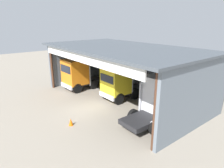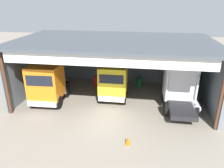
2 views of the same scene
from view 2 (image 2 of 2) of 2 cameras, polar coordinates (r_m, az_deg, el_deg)
The scene contains 8 objects.
ground_plane at distance 16.24m, azimuth -1.62°, elevation -9.90°, with size 80.00×80.00×0.00m, color gray.
workshop_shed at distance 19.62m, azimuth 0.97°, elevation 7.62°, with size 16.51×9.37×5.33m.
truck_orange_center_right_bay at distance 18.81m, azimuth -16.81°, elevation 0.07°, with size 2.78×4.80×3.55m.
truck_yellow_center_bay at distance 18.83m, azimuth 0.36°, elevation 0.61°, with size 2.50×4.52×3.49m.
truck_white_center_left_bay at distance 18.32m, azimuth 17.62°, elevation -0.54°, with size 2.65×4.73×3.66m.
oil_drum at distance 22.40m, azimuth 7.11°, elevation 0.49°, with size 0.58×0.58×0.88m, color #197233.
tool_cart at distance 22.43m, azimuth -3.57°, elevation 0.82°, with size 0.90×0.60×1.00m, color red.
traffic_cone at distance 13.92m, azimuth 4.23°, elevation -14.67°, with size 0.36×0.36×0.56m, color orange.
Camera 2 is at (2.49, -13.57, 8.56)m, focal length 34.54 mm.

